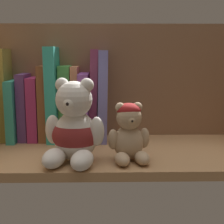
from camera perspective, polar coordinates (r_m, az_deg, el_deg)
shelf_board at (r=79.83cm, az=1.95°, el=-7.32°), size 68.51×29.90×2.00cm
shelf_back_panel at (r=92.09cm, az=1.48°, el=4.82°), size 70.91×1.20×32.82cm
book_0 at (r=92.87cm, az=-18.07°, el=2.89°), size 3.08×10.83×24.07cm
book_1 at (r=92.64cm, az=-16.24°, el=0.44°), size 2.20×14.90×15.99cm
book_2 at (r=91.89cm, az=-14.75°, el=0.95°), size 2.34×11.16×17.62cm
book_3 at (r=91.37cm, az=-13.08°, el=0.68°), size 2.63×11.82×16.70cm
book_4 at (r=90.65cm, az=-11.55°, el=1.64°), size 1.99×11.74×19.73cm
book_5 at (r=89.90cm, az=-9.98°, el=3.17°), size 2.93×14.67×24.59cm
book_6 at (r=89.80cm, az=-7.99°, el=1.65°), size 2.98×9.34×19.70cm
book_7 at (r=89.54cm, az=-6.32°, el=1.61°), size 1.85×10.20×19.53cm
book_8 at (r=89.49cm, az=-4.76°, el=1.07°), size 2.61×14.96×17.78cm
book_9 at (r=88.94cm, az=-3.15°, el=3.03°), size 2.75×11.30×23.99cm
book_10 at (r=88.90cm, az=-1.59°, el=2.96°), size 2.78×14.75×23.71cm
teddy_bear_larger at (r=70.16cm, az=-6.55°, el=-3.03°), size 13.51×14.33×17.90cm
teddy_bear_smaller at (r=70.73cm, az=2.99°, el=-3.73°), size 9.37×9.70×12.66cm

